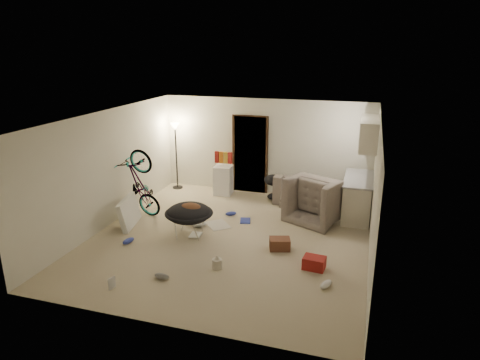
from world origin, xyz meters
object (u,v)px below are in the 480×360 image
(tv_box, at_px, (129,212))
(armchair, at_px, (321,203))
(kitchen_counter, at_px, (357,198))
(bicycle, at_px, (141,199))
(juicer, at_px, (217,263))
(saucer_chair, at_px, (189,217))
(drink_case_b, at_px, (314,263))
(sofa, at_px, (312,194))
(drink_case_a, at_px, (280,244))
(floor_lamp, at_px, (176,142))
(mini_fridge, at_px, (223,180))

(tv_box, bearing_deg, armchair, 10.26)
(kitchen_counter, bearing_deg, bicycle, -162.57)
(bicycle, bearing_deg, tv_box, -171.91)
(tv_box, bearing_deg, juicer, -38.58)
(armchair, xyz_separation_m, saucer_chair, (-2.48, -1.76, 0.04))
(armchair, distance_m, bicycle, 4.10)
(tv_box, height_order, drink_case_b, tv_box)
(tv_box, height_order, juicer, tv_box)
(sofa, bearing_deg, saucer_chair, 53.09)
(bicycle, xyz_separation_m, drink_case_a, (3.39, -0.71, -0.32))
(kitchen_counter, bearing_deg, floor_lamp, 172.34)
(floor_lamp, bearing_deg, saucer_chair, -60.61)
(sofa, height_order, drink_case_a, sofa)
(tv_box, bearing_deg, mini_fridge, 51.23)
(kitchen_counter, distance_m, drink_case_b, 2.84)
(kitchen_counter, distance_m, bicycle, 4.96)
(kitchen_counter, bearing_deg, saucer_chair, -146.67)
(sofa, relative_size, tv_box, 1.94)
(saucer_chair, bearing_deg, sofa, 50.06)
(drink_case_a, bearing_deg, mini_fridge, 110.97)
(saucer_chair, xyz_separation_m, drink_case_b, (2.66, -0.62, -0.31))
(sofa, height_order, tv_box, tv_box)
(juicer, bearing_deg, sofa, 72.56)
(drink_case_b, bearing_deg, juicer, -157.31)
(bicycle, relative_size, drink_case_b, 4.37)
(mini_fridge, distance_m, drink_case_a, 3.47)
(drink_case_a, height_order, juicer, juicer)
(drink_case_b, bearing_deg, mini_fridge, 136.66)
(floor_lamp, height_order, sofa, floor_lamp)
(saucer_chair, bearing_deg, drink_case_b, -13.05)
(bicycle, height_order, drink_case_a, bicycle)
(sofa, bearing_deg, mini_fridge, 0.61)
(bicycle, height_order, tv_box, bicycle)
(armchair, bearing_deg, drink_case_b, 119.30)
(drink_case_b, bearing_deg, sofa, 104.55)
(mini_fridge, bearing_deg, tv_box, -120.13)
(floor_lamp, distance_m, bicycle, 2.31)
(floor_lamp, relative_size, bicycle, 1.09)
(armchair, relative_size, mini_fridge, 1.50)
(kitchen_counter, distance_m, tv_box, 5.15)
(bicycle, relative_size, saucer_chair, 1.68)
(mini_fridge, bearing_deg, juicer, -76.28)
(mini_fridge, bearing_deg, armchair, -23.07)
(drink_case_a, bearing_deg, drink_case_b, -53.71)
(sofa, distance_m, saucer_chair, 3.38)
(bicycle, bearing_deg, mini_fridge, -24.11)
(saucer_chair, relative_size, juicer, 3.88)
(bicycle, bearing_deg, kitchen_counter, -64.48)
(floor_lamp, bearing_deg, juicer, -56.55)
(saucer_chair, bearing_deg, floor_lamp, 119.39)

